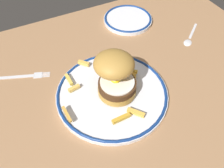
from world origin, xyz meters
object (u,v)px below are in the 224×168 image
object	(u,v)px
burger	(115,74)
spoon	(189,39)
side_plate	(128,19)
fork	(26,76)
dinner_plate	(112,93)

from	to	relation	value
burger	spoon	xyz separation A→B (cm)	(31.92, 8.51, -6.98)
burger	side_plate	bearing A→B (deg)	54.87
fork	side_plate	bearing A→B (deg)	14.96
side_plate	fork	xyz separation A→B (cm)	(-39.28, -10.50, -0.65)
side_plate	spoon	distance (cm)	22.59
burger	spoon	world-z (taller)	burger
fork	spoon	bearing A→B (deg)	-8.78
side_plate	fork	world-z (taller)	side_plate
side_plate	fork	size ratio (longest dim) A/B	1.24
dinner_plate	burger	xyz separation A→B (cm)	(1.21, 0.56, 6.50)
burger	dinner_plate	bearing A→B (deg)	-155.15
dinner_plate	spoon	xyz separation A→B (cm)	(33.13, 9.07, -0.48)
fork	dinner_plate	bearing A→B (deg)	-41.97
dinner_plate	fork	size ratio (longest dim) A/B	2.12
burger	spoon	size ratio (longest dim) A/B	1.25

